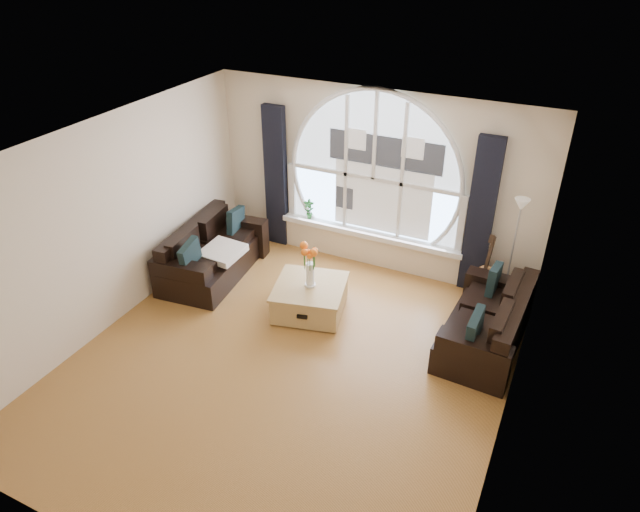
{
  "coord_description": "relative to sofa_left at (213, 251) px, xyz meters",
  "views": [
    {
      "loc": [
        2.64,
        -4.61,
        4.68
      ],
      "look_at": [
        0.0,
        0.9,
        1.05
      ],
      "focal_mm": 32.1,
      "sensor_mm": 36.0,
      "label": 1
    }
  ],
  "objects": [
    {
      "name": "curtain_right",
      "position": [
        3.58,
        1.3,
        0.75
      ],
      "size": [
        0.35,
        0.12,
        2.3
      ],
      "primitive_type": "cube",
      "color": "black",
      "rests_on": "ground"
    },
    {
      "name": "wall_right",
      "position": [
        4.48,
        -1.33,
        0.95
      ],
      "size": [
        0.01,
        5.5,
        2.7
      ],
      "primitive_type": "cube",
      "color": "beige",
      "rests_on": "ground"
    },
    {
      "name": "ground",
      "position": [
        1.98,
        -1.33,
        -0.4
      ],
      "size": [
        5.0,
        5.5,
        0.01
      ],
      "primitive_type": "cube",
      "color": "brown",
      "rests_on": "ground"
    },
    {
      "name": "coffee_chest",
      "position": [
        1.73,
        -0.23,
        -0.17
      ],
      "size": [
        1.12,
        1.12,
        0.46
      ],
      "primitive_type": "cube",
      "rotation": [
        0.0,
        0.0,
        0.24
      ],
      "color": "#AB8748",
      "rests_on": "ground"
    },
    {
      "name": "potted_plant",
      "position": [
        0.94,
        1.32,
        0.31
      ],
      "size": [
        0.2,
        0.17,
        0.32
      ],
      "primitive_type": "imported",
      "rotation": [
        0.0,
        0.0,
        0.4
      ],
      "color": "#1E6023",
      "rests_on": "window_sill"
    },
    {
      "name": "sofa_right",
      "position": [
        4.02,
        0.07,
        0.0
      ],
      "size": [
        0.94,
        1.75,
        0.76
      ],
      "primitive_type": "cube",
      "rotation": [
        0.0,
        0.0,
        -0.05
      ],
      "color": "black",
      "rests_on": "ground"
    },
    {
      "name": "window_frame",
      "position": [
        1.98,
        1.36,
        1.23
      ],
      "size": [
        2.76,
        0.08,
        2.15
      ],
      "primitive_type": "cube",
      "color": "white",
      "rests_on": "wall_back"
    },
    {
      "name": "wall_front",
      "position": [
        1.98,
        -4.08,
        0.95
      ],
      "size": [
        5.0,
        0.01,
        2.7
      ],
      "primitive_type": "cube",
      "color": "beige",
      "rests_on": "ground"
    },
    {
      "name": "ceiling",
      "position": [
        1.98,
        -1.33,
        2.3
      ],
      "size": [
        5.0,
        5.5,
        0.01
      ],
      "primitive_type": "cube",
      "color": "silver",
      "rests_on": "ground"
    },
    {
      "name": "floor_lamp",
      "position": [
        4.09,
        1.13,
        0.4
      ],
      "size": [
        0.24,
        0.24,
        1.6
      ],
      "primitive_type": "cube",
      "color": "#B2B2B2",
      "rests_on": "ground"
    },
    {
      "name": "guitar",
      "position": [
        3.81,
        1.14,
        0.13
      ],
      "size": [
        0.42,
        0.35,
        1.06
      ],
      "primitive_type": "cube",
      "rotation": [
        0.0,
        0.0,
        -0.37
      ],
      "color": "brown",
      "rests_on": "ground"
    },
    {
      "name": "vase_flowers",
      "position": [
        1.73,
        -0.23,
        0.41
      ],
      "size": [
        0.24,
        0.24,
        0.7
      ],
      "primitive_type": "cube",
      "color": "white",
      "rests_on": "coffee_chest"
    },
    {
      "name": "wall_back",
      "position": [
        1.98,
        1.42,
        0.95
      ],
      "size": [
        5.0,
        0.01,
        2.7
      ],
      "primitive_type": "cube",
      "color": "beige",
      "rests_on": "ground"
    },
    {
      "name": "throw_blanket",
      "position": [
        0.25,
        -0.1,
        0.1
      ],
      "size": [
        0.58,
        0.58,
        0.1
      ],
      "primitive_type": "cube",
      "rotation": [
        0.0,
        0.0,
        -0.06
      ],
      "color": "silver",
      "rests_on": "sofa_left"
    },
    {
      "name": "attic_slope",
      "position": [
        4.18,
        -1.33,
        1.95
      ],
      "size": [
        0.92,
        5.5,
        0.72
      ],
      "primitive_type": "cube",
      "color": "silver",
      "rests_on": "ground"
    },
    {
      "name": "curtain_left",
      "position": [
        0.38,
        1.3,
        0.75
      ],
      "size": [
        0.35,
        0.12,
        2.3
      ],
      "primitive_type": "cube",
      "color": "black",
      "rests_on": "ground"
    },
    {
      "name": "window_sill",
      "position": [
        1.98,
        1.32,
        0.11
      ],
      "size": [
        2.9,
        0.22,
        0.08
      ],
      "primitive_type": "cube",
      "color": "white",
      "rests_on": "wall_back"
    },
    {
      "name": "arched_window",
      "position": [
        1.98,
        1.39,
        1.23
      ],
      "size": [
        2.6,
        0.06,
        2.15
      ],
      "primitive_type": "cube",
      "color": "silver",
      "rests_on": "wall_back"
    },
    {
      "name": "neighbor_house",
      "position": [
        2.13,
        1.37,
        1.1
      ],
      "size": [
        1.7,
        0.02,
        1.5
      ],
      "primitive_type": "cube",
      "color": "silver",
      "rests_on": "wall_back"
    },
    {
      "name": "sofa_left",
      "position": [
        0.0,
        0.0,
        0.0
      ],
      "size": [
        1.07,
        1.84,
        0.78
      ],
      "primitive_type": "cube",
      "rotation": [
        0.0,
        0.0,
        0.11
      ],
      "color": "black",
      "rests_on": "ground"
    },
    {
      "name": "wall_left",
      "position": [
        -0.52,
        -1.33,
        0.95
      ],
      "size": [
        0.01,
        5.5,
        2.7
      ],
      "primitive_type": "cube",
      "color": "beige",
      "rests_on": "ground"
    }
  ]
}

